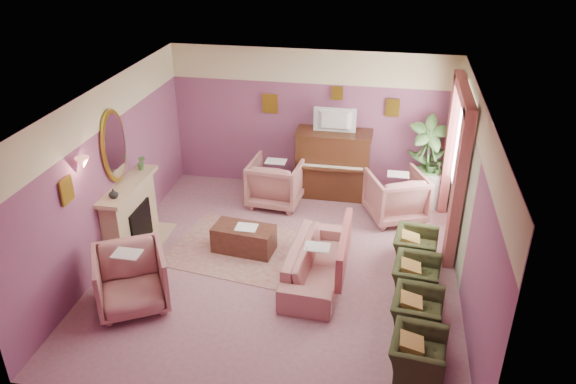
% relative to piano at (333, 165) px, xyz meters
% --- Properties ---
extents(floor, '(5.50, 6.00, 0.01)m').
position_rel_piano_xyz_m(floor, '(-0.50, -2.68, -0.65)').
color(floor, '#A06D7B').
rests_on(floor, ground).
extents(ceiling, '(5.50, 6.00, 0.01)m').
position_rel_piano_xyz_m(ceiling, '(-0.50, -2.68, 2.15)').
color(ceiling, beige).
rests_on(ceiling, wall_back).
extents(wall_back, '(5.50, 0.02, 2.80)m').
position_rel_piano_xyz_m(wall_back, '(-0.50, 0.32, 0.75)').
color(wall_back, '#734C77').
rests_on(wall_back, floor).
extents(wall_front, '(5.50, 0.02, 2.80)m').
position_rel_piano_xyz_m(wall_front, '(-0.50, -5.68, 0.75)').
color(wall_front, '#734C77').
rests_on(wall_front, floor).
extents(wall_left, '(0.02, 6.00, 2.80)m').
position_rel_piano_xyz_m(wall_left, '(-3.25, -2.68, 0.75)').
color(wall_left, '#734C77').
rests_on(wall_left, floor).
extents(wall_right, '(0.02, 6.00, 2.80)m').
position_rel_piano_xyz_m(wall_right, '(2.25, -2.68, 0.75)').
color(wall_right, '#734C77').
rests_on(wall_right, floor).
extents(picture_rail_band, '(5.50, 0.01, 0.65)m').
position_rel_piano_xyz_m(picture_rail_band, '(-0.50, 0.31, 1.82)').
color(picture_rail_band, beige).
rests_on(picture_rail_band, wall_back).
extents(stripe_panel, '(0.01, 3.00, 2.15)m').
position_rel_piano_xyz_m(stripe_panel, '(2.23, -1.38, 0.42)').
color(stripe_panel, '#B2C09E').
rests_on(stripe_panel, wall_right).
extents(fireplace_surround, '(0.30, 1.40, 1.10)m').
position_rel_piano_xyz_m(fireplace_surround, '(-3.09, -2.48, -0.10)').
color(fireplace_surround, '#C8B184').
rests_on(fireplace_surround, floor).
extents(fireplace_inset, '(0.18, 0.72, 0.68)m').
position_rel_piano_xyz_m(fireplace_inset, '(-2.99, -2.48, -0.25)').
color(fireplace_inset, black).
rests_on(fireplace_inset, floor).
extents(fire_ember, '(0.06, 0.54, 0.10)m').
position_rel_piano_xyz_m(fire_ember, '(-2.95, -2.48, -0.43)').
color(fire_ember, '#E6491A').
rests_on(fire_ember, floor).
extents(mantel_shelf, '(0.40, 1.55, 0.07)m').
position_rel_piano_xyz_m(mantel_shelf, '(-3.06, -2.48, 0.47)').
color(mantel_shelf, '#C8B184').
rests_on(mantel_shelf, fireplace_surround).
extents(hearth, '(0.55, 1.50, 0.02)m').
position_rel_piano_xyz_m(hearth, '(-2.89, -2.48, -0.64)').
color(hearth, '#C8B184').
rests_on(hearth, floor).
extents(mirror_frame, '(0.04, 0.72, 1.20)m').
position_rel_piano_xyz_m(mirror_frame, '(-3.20, -2.48, 1.15)').
color(mirror_frame, '#AB9825').
rests_on(mirror_frame, wall_left).
extents(mirror_glass, '(0.01, 0.60, 1.06)m').
position_rel_piano_xyz_m(mirror_glass, '(-3.17, -2.48, 1.15)').
color(mirror_glass, white).
rests_on(mirror_glass, wall_left).
extents(sconce_shade, '(0.20, 0.20, 0.16)m').
position_rel_piano_xyz_m(sconce_shade, '(-3.12, -3.53, 1.33)').
color(sconce_shade, '#FF9281').
rests_on(sconce_shade, wall_left).
extents(piano, '(1.40, 0.60, 1.30)m').
position_rel_piano_xyz_m(piano, '(0.00, 0.00, 0.00)').
color(piano, '#462514').
rests_on(piano, floor).
extents(piano_keyshelf, '(1.30, 0.12, 0.06)m').
position_rel_piano_xyz_m(piano_keyshelf, '(-0.00, -0.35, 0.07)').
color(piano_keyshelf, '#462514').
rests_on(piano_keyshelf, piano).
extents(piano_keys, '(1.20, 0.08, 0.02)m').
position_rel_piano_xyz_m(piano_keys, '(0.00, -0.35, 0.11)').
color(piano_keys, white).
rests_on(piano_keys, piano).
extents(piano_top, '(1.45, 0.65, 0.04)m').
position_rel_piano_xyz_m(piano_top, '(0.00, 0.00, 0.66)').
color(piano_top, '#462514').
rests_on(piano_top, piano).
extents(television, '(0.80, 0.12, 0.48)m').
position_rel_piano_xyz_m(television, '(0.00, -0.05, 0.95)').
color(television, black).
rests_on(television, piano).
extents(print_back_left, '(0.30, 0.03, 0.38)m').
position_rel_piano_xyz_m(print_back_left, '(-1.30, 0.28, 1.07)').
color(print_back_left, '#AB9825').
rests_on(print_back_left, wall_back).
extents(print_back_right, '(0.26, 0.03, 0.34)m').
position_rel_piano_xyz_m(print_back_right, '(1.05, 0.28, 1.13)').
color(print_back_right, '#AB9825').
rests_on(print_back_right, wall_back).
extents(print_back_mid, '(0.22, 0.03, 0.26)m').
position_rel_piano_xyz_m(print_back_mid, '(0.00, 0.28, 1.35)').
color(print_back_mid, '#AB9825').
rests_on(print_back_mid, wall_back).
extents(print_left_wall, '(0.03, 0.28, 0.36)m').
position_rel_piano_xyz_m(print_left_wall, '(-3.21, -3.88, 1.07)').
color(print_left_wall, '#AB9825').
rests_on(print_left_wall, wall_left).
extents(window_blind, '(0.03, 1.40, 1.80)m').
position_rel_piano_xyz_m(window_blind, '(2.20, -1.13, 1.05)').
color(window_blind, white).
rests_on(window_blind, wall_right).
extents(curtain_left, '(0.16, 0.34, 2.60)m').
position_rel_piano_xyz_m(curtain_left, '(2.12, -2.05, 0.65)').
color(curtain_left, '#AE5355').
rests_on(curtain_left, floor).
extents(curtain_right, '(0.16, 0.34, 2.60)m').
position_rel_piano_xyz_m(curtain_right, '(2.12, -0.21, 0.65)').
color(curtain_right, '#AE5355').
rests_on(curtain_right, floor).
extents(pelmet, '(0.16, 2.20, 0.16)m').
position_rel_piano_xyz_m(pelmet, '(2.12, -1.13, 1.91)').
color(pelmet, '#AE5355').
rests_on(pelmet, wall_right).
extents(mantel_plant, '(0.16, 0.16, 0.28)m').
position_rel_piano_xyz_m(mantel_plant, '(-3.05, -1.93, 0.64)').
color(mantel_plant, '#427236').
rests_on(mantel_plant, mantel_shelf).
extents(mantel_vase, '(0.16, 0.16, 0.16)m').
position_rel_piano_xyz_m(mantel_vase, '(-3.05, -2.98, 0.58)').
color(mantel_vase, beige).
rests_on(mantel_vase, mantel_shelf).
extents(area_rug, '(2.74, 2.15, 0.01)m').
position_rel_piano_xyz_m(area_rug, '(-1.11, -2.30, -0.64)').
color(area_rug, '#A9786F').
rests_on(area_rug, floor).
extents(coffee_table, '(1.05, 0.61, 0.45)m').
position_rel_piano_xyz_m(coffee_table, '(-1.20, -2.32, -0.43)').
color(coffee_table, '#4D2A1F').
rests_on(coffee_table, floor).
extents(table_paper, '(0.35, 0.28, 0.01)m').
position_rel_piano_xyz_m(table_paper, '(-1.15, -2.32, -0.20)').
color(table_paper, white).
rests_on(table_paper, coffee_table).
extents(sofa, '(0.67, 2.01, 0.81)m').
position_rel_piano_xyz_m(sofa, '(0.10, -2.87, -0.24)').
color(sofa, '#B0756F').
rests_on(sofa, floor).
extents(sofa_throw, '(0.10, 1.52, 0.56)m').
position_rel_piano_xyz_m(sofa_throw, '(0.50, -2.87, -0.05)').
color(sofa_throw, '#AE5355').
rests_on(sofa_throw, sofa).
extents(floral_armchair_left, '(0.95, 0.95, 0.99)m').
position_rel_piano_xyz_m(floral_armchair_left, '(-1.02, -0.57, -0.15)').
color(floral_armchair_left, '#B0756F').
rests_on(floral_armchair_left, floor).
extents(floral_armchair_right, '(0.95, 0.95, 0.99)m').
position_rel_piano_xyz_m(floral_armchair_right, '(1.25, -0.72, -0.15)').
color(floral_armchair_right, '#B0756F').
rests_on(floral_armchair_right, floor).
extents(floral_armchair_front, '(0.95, 0.95, 0.99)m').
position_rel_piano_xyz_m(floral_armchair_front, '(-2.39, -4.01, -0.15)').
color(floral_armchair_front, '#B0756F').
rests_on(floral_armchair_front, floor).
extents(olive_chair_a, '(0.54, 0.77, 0.66)m').
position_rel_piano_xyz_m(olive_chair_a, '(1.59, -4.55, -0.32)').
color(olive_chair_a, '#323B1D').
rests_on(olive_chair_a, floor).
extents(olive_chair_b, '(0.54, 0.77, 0.66)m').
position_rel_piano_xyz_m(olive_chair_b, '(1.59, -3.73, -0.32)').
color(olive_chair_b, '#323B1D').
rests_on(olive_chair_b, floor).
extents(olive_chair_c, '(0.54, 0.77, 0.66)m').
position_rel_piano_xyz_m(olive_chair_c, '(1.59, -2.91, -0.32)').
color(olive_chair_c, '#323B1D').
rests_on(olive_chair_c, floor).
extents(olive_chair_d, '(0.54, 0.77, 0.66)m').
position_rel_piano_xyz_m(olive_chair_d, '(1.59, -2.09, -0.32)').
color(olive_chair_d, '#323B1D').
rests_on(olive_chair_d, floor).
extents(side_table, '(0.52, 0.52, 0.70)m').
position_rel_piano_xyz_m(side_table, '(1.87, -0.09, -0.30)').
color(side_table, silver).
rests_on(side_table, floor).
extents(side_plant_big, '(0.30, 0.30, 0.34)m').
position_rel_piano_xyz_m(side_plant_big, '(1.87, -0.09, 0.22)').
color(side_plant_big, '#427236').
rests_on(side_plant_big, side_table).
extents(side_plant_small, '(0.16, 0.16, 0.28)m').
position_rel_piano_xyz_m(side_plant_small, '(1.99, -0.19, 0.19)').
color(side_plant_small, '#427236').
rests_on(side_plant_small, side_table).
extents(palm_pot, '(0.34, 0.34, 0.34)m').
position_rel_piano_xyz_m(palm_pot, '(1.76, -0.10, -0.48)').
color(palm_pot, '#A95D49').
rests_on(palm_pot, floor).
extents(palm_plant, '(0.76, 0.76, 1.44)m').
position_rel_piano_xyz_m(palm_plant, '(1.76, -0.10, 0.41)').
color(palm_plant, '#427236').
rests_on(palm_plant, palm_pot).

